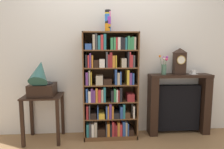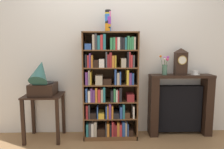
# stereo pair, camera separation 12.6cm
# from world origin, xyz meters

# --- Properties ---
(ground_plane) EXTENTS (7.33, 6.40, 0.02)m
(ground_plane) POSITION_xyz_m (0.00, 0.00, -0.01)
(ground_plane) COLOR #997047
(wall_back) EXTENTS (4.33, 0.08, 2.60)m
(wall_back) POSITION_xyz_m (0.05, 0.30, 1.30)
(wall_back) COLOR silver
(wall_back) RESTS_ON ground
(bookshelf) EXTENTS (0.80, 0.34, 1.58)m
(bookshelf) POSITION_xyz_m (-0.01, 0.08, 0.75)
(bookshelf) COLOR brown
(bookshelf) RESTS_ON ground
(cup_stack) EXTENTS (0.09, 0.09, 0.32)m
(cup_stack) POSITION_xyz_m (-0.03, 0.13, 1.74)
(cup_stack) COLOR blue
(cup_stack) RESTS_ON bookshelf
(side_table_left) EXTENTS (0.54, 0.46, 0.68)m
(side_table_left) POSITION_xyz_m (-0.98, 0.03, 0.50)
(side_table_left) COLOR black
(side_table_left) RESTS_ON ground
(gramophone) EXTENTS (0.35, 0.49, 0.57)m
(gramophone) POSITION_xyz_m (-0.98, -0.02, 0.90)
(gramophone) COLOR black
(gramophone) RESTS_ON side_table_left
(fireplace_mantel) EXTENTS (0.96, 0.26, 0.95)m
(fireplace_mantel) POSITION_xyz_m (1.09, 0.15, 0.47)
(fireplace_mantel) COLOR black
(fireplace_mantel) RESTS_ON ground
(mantel_clock) EXTENTS (0.18, 0.13, 0.40)m
(mantel_clock) POSITION_xyz_m (1.07, 0.13, 1.15)
(mantel_clock) COLOR black
(mantel_clock) RESTS_ON fireplace_mantel
(flower_vase) EXTENTS (0.15, 0.12, 0.30)m
(flower_vase) POSITION_xyz_m (0.83, 0.13, 1.07)
(flower_vase) COLOR #4C7A60
(flower_vase) RESTS_ON fireplace_mantel
(teacup_with_saucer) EXTENTS (0.14, 0.13, 0.06)m
(teacup_with_saucer) POSITION_xyz_m (1.30, 0.13, 0.98)
(teacup_with_saucer) COLOR white
(teacup_with_saucer) RESTS_ON fireplace_mantel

